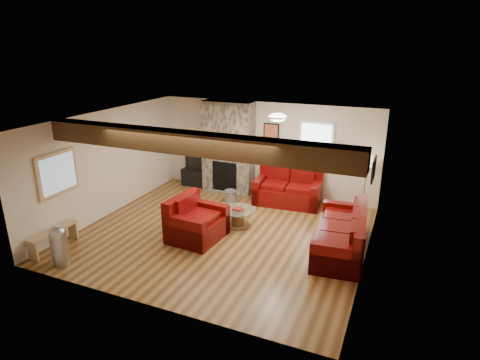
% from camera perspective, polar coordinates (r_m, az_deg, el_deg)
% --- Properties ---
extents(room, '(8.00, 8.00, 8.00)m').
position_cam_1_polar(room, '(8.38, -2.63, 0.10)').
color(room, '#593517').
rests_on(room, ground).
extents(floor, '(6.00, 6.00, 0.00)m').
position_cam_1_polar(floor, '(8.86, -2.50, -7.57)').
color(floor, '#593517').
rests_on(floor, ground).
extents(oak_beam, '(6.00, 0.36, 0.38)m').
position_cam_1_polar(oak_beam, '(7.02, -7.19, 5.25)').
color(oak_beam, '#311F0E').
rests_on(oak_beam, room).
extents(chimney_breast, '(1.40, 0.67, 2.50)m').
position_cam_1_polar(chimney_breast, '(10.96, -1.70, 4.50)').
color(chimney_breast, '#38322B').
rests_on(chimney_breast, floor).
extents(back_window, '(0.90, 0.08, 1.10)m').
position_cam_1_polar(back_window, '(10.35, 10.75, 5.19)').
color(back_window, white).
rests_on(back_window, room).
extents(hatch_window, '(0.08, 1.00, 0.90)m').
position_cam_1_polar(hatch_window, '(8.90, -24.52, 0.86)').
color(hatch_window, tan).
rests_on(hatch_window, room).
extents(ceiling_dome, '(0.40, 0.40, 0.18)m').
position_cam_1_polar(ceiling_dome, '(8.57, 5.40, 8.69)').
color(ceiling_dome, white).
rests_on(ceiling_dome, room).
extents(artwork_back, '(0.42, 0.06, 0.52)m').
position_cam_1_polar(artwork_back, '(10.63, 4.45, 6.65)').
color(artwork_back, black).
rests_on(artwork_back, room).
extents(artwork_right, '(0.06, 0.55, 0.42)m').
position_cam_1_polar(artwork_right, '(7.77, 18.44, 1.47)').
color(artwork_right, black).
rests_on(artwork_right, room).
extents(sofa_three, '(1.13, 2.28, 0.85)m').
position_cam_1_polar(sofa_three, '(8.24, 14.11, -7.02)').
color(sofa_three, '#430604').
rests_on(sofa_three, floor).
extents(loveseat, '(1.73, 1.08, 0.89)m').
position_cam_1_polar(loveseat, '(10.35, 6.84, -1.02)').
color(loveseat, '#430604').
rests_on(loveseat, floor).
extents(armchair_red, '(1.06, 1.19, 0.90)m').
position_cam_1_polar(armchair_red, '(8.50, -6.13, -5.49)').
color(armchair_red, '#430604').
rests_on(armchair_red, floor).
extents(coffee_table, '(0.82, 0.82, 0.43)m').
position_cam_1_polar(coffee_table, '(9.11, -0.32, -5.37)').
color(coffee_table, '#492917').
rests_on(coffee_table, floor).
extents(tv_cabinet, '(0.99, 0.40, 0.50)m').
position_cam_1_polar(tv_cabinet, '(11.68, -5.81, 0.36)').
color(tv_cabinet, black).
rests_on(tv_cabinet, floor).
extents(television, '(0.78, 0.10, 0.45)m').
position_cam_1_polar(television, '(11.54, -5.88, 2.58)').
color(television, black).
rests_on(television, tv_cabinet).
extents(floor_lamp, '(0.37, 0.37, 1.45)m').
position_cam_1_polar(floor_lamp, '(10.00, 17.64, 2.28)').
color(floor_lamp, '#B5874B').
rests_on(floor_lamp, floor).
extents(pine_bench, '(0.26, 1.11, 0.41)m').
position_cam_1_polar(pine_bench, '(8.97, -24.95, -7.64)').
color(pine_bench, tan).
rests_on(pine_bench, floor).
extents(pedal_bin, '(0.39, 0.39, 0.79)m').
position_cam_1_polar(pedal_bin, '(8.23, -24.30, -8.48)').
color(pedal_bin, '#9B9A9F').
rests_on(pedal_bin, floor).
extents(coal_bucket, '(0.34, 0.34, 0.32)m').
position_cam_1_polar(coal_bucket, '(10.47, -1.37, -2.29)').
color(coal_bucket, gray).
rests_on(coal_bucket, floor).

